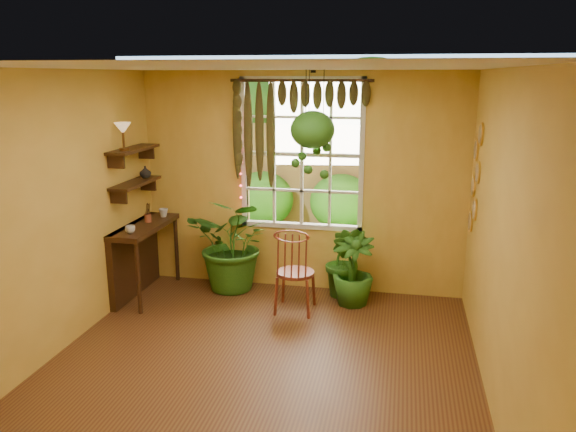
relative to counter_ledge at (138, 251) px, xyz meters
name	(u,v)px	position (x,y,z in m)	size (l,w,h in m)	color
floor	(256,375)	(1.91, -1.60, -0.55)	(4.50, 4.50, 0.00)	brown
ceiling	(251,67)	(1.91, -1.60, 2.15)	(4.50, 4.50, 0.00)	white
wall_back	(301,183)	(1.91, 0.65, 0.80)	(4.00, 4.00, 0.00)	gold
wall_left	(43,220)	(-0.09, -1.60, 0.80)	(4.50, 4.50, 0.00)	gold
wall_right	(502,246)	(3.91, -1.60, 0.80)	(4.50, 4.50, 0.00)	gold
window	(302,155)	(1.91, 0.68, 1.15)	(1.52, 0.10, 1.86)	silver
valance_vine	(293,107)	(1.82, 0.56, 1.73)	(1.70, 0.12, 1.10)	#331E0D
string_lights	(240,150)	(1.15, 0.59, 1.20)	(0.03, 0.03, 1.54)	#FF2633
wall_plates	(475,180)	(3.89, 0.19, 1.00)	(0.04, 0.32, 1.10)	beige
counter_ledge	(138,251)	(0.00, 0.00, 0.00)	(0.40, 1.20, 0.90)	#331E0D
shelf_lower	(136,183)	(0.03, 0.00, 0.85)	(0.25, 0.90, 0.04)	#331E0D
shelf_upper	(133,149)	(0.03, 0.00, 1.25)	(0.25, 0.90, 0.04)	#331E0D
backyard	(354,145)	(2.15, 5.27, 0.73)	(14.00, 10.00, 12.00)	#23601B
windsor_chair	(295,284)	(1.98, -0.13, -0.22)	(0.44, 0.47, 1.16)	maroon
potted_plant_left	(235,243)	(1.12, 0.39, 0.06)	(1.10, 0.95, 1.22)	#1A5115
potted_plant_mid	(345,261)	(2.50, 0.41, -0.10)	(0.50, 0.40, 0.91)	#1A5115
potted_plant_right	(353,269)	(2.61, 0.21, -0.12)	(0.48, 0.48, 0.86)	#1A5115
hanging_basket	(313,135)	(2.10, 0.30, 1.43)	(0.51, 0.51, 1.22)	black
cup_a	(130,229)	(0.13, -0.39, 0.39)	(0.11, 0.11, 0.09)	silver
cup_b	(163,213)	(0.19, 0.38, 0.40)	(0.11, 0.11, 0.11)	beige
brush_jar	(148,213)	(0.11, 0.11, 0.46)	(0.08, 0.08, 0.30)	brown
shelf_vase	(145,172)	(0.04, 0.26, 0.94)	(0.14, 0.14, 0.15)	#B2AD99
tiffany_lamp	(123,130)	(0.05, -0.25, 1.50)	(0.19, 0.19, 0.31)	#563618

